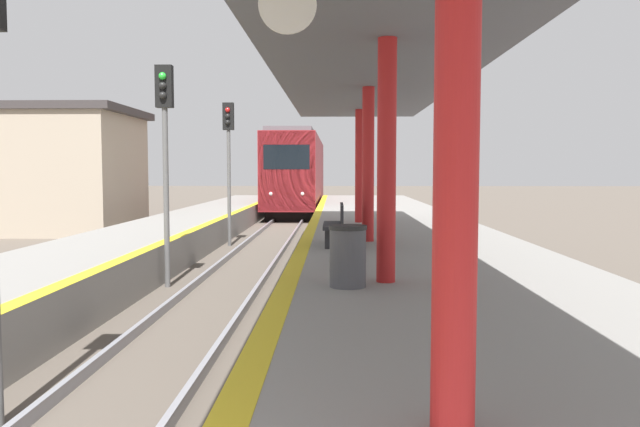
{
  "coord_description": "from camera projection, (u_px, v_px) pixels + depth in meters",
  "views": [
    {
      "loc": [
        2.37,
        -1.47,
        2.55
      ],
      "look_at": [
        1.9,
        16.69,
        1.29
      ],
      "focal_mm": 35.0,
      "sensor_mm": 36.0,
      "label": 1
    }
  ],
  "objects": [
    {
      "name": "signal_far",
      "position": [
        229.0,
        147.0,
        20.81
      ],
      "size": [
        0.36,
        0.31,
        4.8
      ],
      "color": "#595959",
      "rests_on": "ground"
    },
    {
      "name": "station_canopy",
      "position": [
        376.0,
        69.0,
        11.76
      ],
      "size": [
        4.05,
        21.43,
        3.8
      ],
      "color": "red",
      "rests_on": "platform_right"
    },
    {
      "name": "signal_mid",
      "position": [
        165.0,
        134.0,
        13.41
      ],
      "size": [
        0.36,
        0.31,
        4.8
      ],
      "color": "#595959",
      "rests_on": "ground"
    },
    {
      "name": "trash_bin",
      "position": [
        348.0,
        256.0,
        8.9
      ],
      "size": [
        0.55,
        0.55,
        0.88
      ],
      "color": "#4C4C51",
      "rests_on": "platform_right"
    },
    {
      "name": "train",
      "position": [
        298.0,
        173.0,
        38.65
      ],
      "size": [
        2.76,
        18.23,
        4.69
      ],
      "color": "black",
      "rests_on": "ground"
    },
    {
      "name": "bench",
      "position": [
        336.0,
        224.0,
        13.83
      ],
      "size": [
        0.44,
        1.6,
        0.92
      ],
      "color": "#28282D",
      "rests_on": "platform_right"
    }
  ]
}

